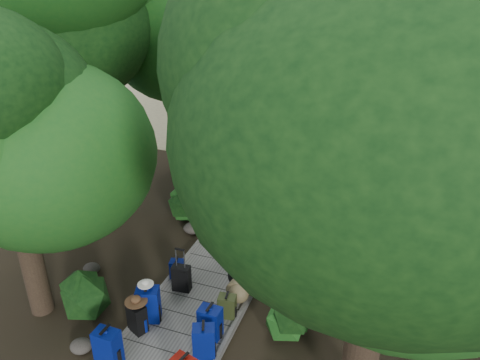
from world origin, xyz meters
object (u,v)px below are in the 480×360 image
at_px(backpack_left_b, 137,317).
at_px(lone_suitcase_on_sand, 320,134).
at_px(kayak, 267,111).
at_px(duffel_right_black, 246,271).
at_px(sun_lounger, 412,127).
at_px(backpack_right_b, 204,340).
at_px(backpack_right_d, 227,305).
at_px(duffel_right_khaki, 242,283).
at_px(backpack_left_c, 148,303).
at_px(suitcase_on_boardwalk, 181,278).
at_px(backpack_left_d, 177,268).
at_px(backpack_left_a, 108,346).
at_px(backpack_right_c, 210,321).

bearing_deg(backpack_left_b, lone_suitcase_on_sand, 107.92).
relative_size(backpack_left_b, kayak, 0.20).
relative_size(duffel_right_black, sun_lounger, 0.38).
relative_size(backpack_right_b, backpack_right_d, 1.35).
bearing_deg(sun_lounger, duffel_right_khaki, -129.06).
distance_m(duffel_right_black, lone_suitcase_on_sand, 9.45).
height_order(backpack_left_c, lone_suitcase_on_sand, backpack_left_c).
xyz_separation_m(backpack_left_b, sun_lounger, (4.63, 13.80, -0.11)).
xyz_separation_m(backpack_left_c, duffel_right_khaki, (1.46, 1.44, -0.19)).
distance_m(suitcase_on_boardwalk, sun_lounger, 13.15).
bearing_deg(backpack_left_d, sun_lounger, 55.29).
height_order(backpack_right_b, backpack_right_d, backpack_right_b).
height_order(backpack_left_b, backpack_right_d, backpack_left_b).
distance_m(backpack_left_b, backpack_right_b, 1.48).
bearing_deg(backpack_left_a, backpack_right_b, 28.48).
bearing_deg(backpack_right_b, backpack_left_a, -175.36).
bearing_deg(duffel_right_black, kayak, 118.87).
bearing_deg(sun_lounger, backpack_left_a, -132.15).
distance_m(duffel_right_khaki, sun_lounger, 12.41).
bearing_deg(backpack_left_d, backpack_right_d, -40.93).
xyz_separation_m(backpack_right_c, kayak, (-3.14, 13.88, -0.30)).
height_order(backpack_left_a, backpack_right_b, backpack_left_a).
bearing_deg(backpack_left_a, lone_suitcase_on_sand, 85.87).
distance_m(backpack_right_c, kayak, 14.23).
relative_size(backpack_left_a, duffel_right_black, 1.08).
relative_size(backpack_left_c, backpack_left_d, 1.69).
bearing_deg(suitcase_on_boardwalk, lone_suitcase_on_sand, 78.21).
distance_m(backpack_left_a, duffel_right_black, 3.45).
bearing_deg(backpack_left_d, backpack_left_c, -99.71).
distance_m(duffel_right_black, sun_lounger, 12.02).
bearing_deg(backpack_right_b, lone_suitcase_on_sand, 68.96).
height_order(backpack_right_d, lone_suitcase_on_sand, backpack_right_d).
bearing_deg(backpack_right_c, kayak, 105.06).
xyz_separation_m(backpack_left_d, backpack_right_b, (1.51, -1.90, 0.12)).
distance_m(backpack_left_b, backpack_left_d, 1.77).
distance_m(backpack_right_b, kayak, 14.73).
bearing_deg(suitcase_on_boardwalk, backpack_left_b, -106.51).
relative_size(backpack_right_b, kayak, 0.22).
bearing_deg(backpack_left_c, sun_lounger, 51.33).
distance_m(backpack_left_c, sun_lounger, 14.21).
height_order(backpack_right_d, sun_lounger, sun_lounger).
height_order(backpack_left_b, duffel_right_black, backpack_left_b).
bearing_deg(suitcase_on_boardwalk, sun_lounger, 64.18).
bearing_deg(kayak, sun_lounger, -14.77).
xyz_separation_m(backpack_left_c, backpack_right_d, (1.43, 0.63, -0.15)).
distance_m(duffel_right_khaki, kayak, 12.87).
distance_m(backpack_left_c, kayak, 14.01).
height_order(backpack_right_c, kayak, backpack_right_c).
distance_m(backpack_right_c, suitcase_on_boardwalk, 1.55).
bearing_deg(backpack_right_c, backpack_right_d, 83.21).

